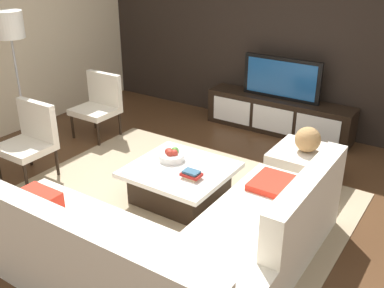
% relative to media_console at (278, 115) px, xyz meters
% --- Properties ---
extents(ground_plane, '(14.00, 14.00, 0.00)m').
position_rel_media_console_xyz_m(ground_plane, '(0.00, -2.40, -0.25)').
color(ground_plane, '#4C301C').
extents(feature_wall_back, '(6.40, 0.12, 2.80)m').
position_rel_media_console_xyz_m(feature_wall_back, '(0.00, 0.30, 1.15)').
color(feature_wall_back, black).
rests_on(feature_wall_back, ground).
extents(area_rug, '(3.41, 2.67, 0.01)m').
position_rel_media_console_xyz_m(area_rug, '(-0.10, -2.40, -0.24)').
color(area_rug, tan).
rests_on(area_rug, ground).
extents(media_console, '(2.10, 0.43, 0.50)m').
position_rel_media_console_xyz_m(media_console, '(0.00, 0.00, 0.00)').
color(media_console, black).
rests_on(media_console, ground).
extents(television, '(1.11, 0.06, 0.58)m').
position_rel_media_console_xyz_m(television, '(0.00, 0.00, 0.54)').
color(television, black).
rests_on(television, media_console).
extents(sectional_couch, '(2.45, 2.30, 0.83)m').
position_rel_media_console_xyz_m(sectional_couch, '(0.51, -3.30, 0.04)').
color(sectional_couch, silver).
rests_on(sectional_couch, ground).
extents(coffee_table, '(1.01, 0.95, 0.38)m').
position_rel_media_console_xyz_m(coffee_table, '(-0.10, -2.30, -0.05)').
color(coffee_table, black).
rests_on(coffee_table, ground).
extents(accent_chair_near, '(0.57, 0.51, 0.87)m').
position_rel_media_console_xyz_m(accent_chair_near, '(-1.84, -2.77, 0.24)').
color(accent_chair_near, black).
rests_on(accent_chair_near, ground).
extents(floor_lamp, '(0.34, 0.34, 1.76)m').
position_rel_media_console_xyz_m(floor_lamp, '(-2.55, -2.32, 1.26)').
color(floor_lamp, '#A5A5AA').
rests_on(floor_lamp, ground).
extents(ottoman, '(0.70, 0.70, 0.40)m').
position_rel_media_console_xyz_m(ottoman, '(0.86, -1.23, -0.05)').
color(ottoman, silver).
rests_on(ottoman, ground).
extents(fruit_bowl, '(0.28, 0.28, 0.13)m').
position_rel_media_console_xyz_m(fruit_bowl, '(-0.28, -2.19, 0.18)').
color(fruit_bowl, silver).
rests_on(fruit_bowl, coffee_table).
extents(accent_chair_far, '(0.57, 0.51, 0.87)m').
position_rel_media_console_xyz_m(accent_chair_far, '(-2.04, -1.47, 0.24)').
color(accent_chair_far, black).
rests_on(accent_chair_far, ground).
extents(decorative_ball, '(0.28, 0.28, 0.28)m').
position_rel_media_console_xyz_m(decorative_ball, '(0.86, -1.23, 0.29)').
color(decorative_ball, '#AD8451').
rests_on(decorative_ball, ottoman).
extents(book_stack, '(0.20, 0.13, 0.08)m').
position_rel_media_console_xyz_m(book_stack, '(0.12, -2.42, 0.17)').
color(book_stack, '#CCB78C').
rests_on(book_stack, coffee_table).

